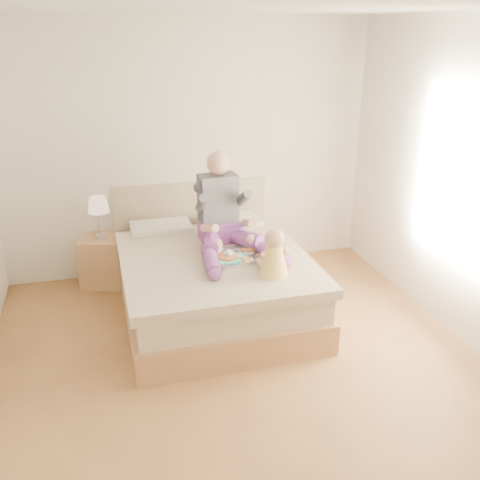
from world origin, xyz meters
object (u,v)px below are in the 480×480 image
object	(u,v)px
adult	(224,219)
baby	(273,256)
nightstand	(103,261)
bed	(211,277)
tray	(238,255)

from	to	relation	value
adult	baby	distance (m)	0.81
adult	nightstand	bearing A→B (deg)	143.99
baby	bed	bearing A→B (deg)	114.73
adult	tray	xyz separation A→B (m)	(0.03, -0.36, -0.24)
bed	adult	bearing A→B (deg)	26.51
tray	baby	distance (m)	0.48
bed	baby	bearing A→B (deg)	-60.03
bed	nightstand	bearing A→B (deg)	141.48
bed	tray	world-z (taller)	bed
nightstand	bed	bearing A→B (deg)	-21.52
adult	tray	distance (m)	0.43
bed	adult	world-z (taller)	adult
tray	baby	bearing A→B (deg)	-74.82
nightstand	baby	xyz separation A→B (m)	(1.40, -1.48, 0.51)
bed	adult	size ratio (longest dim) A/B	1.96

